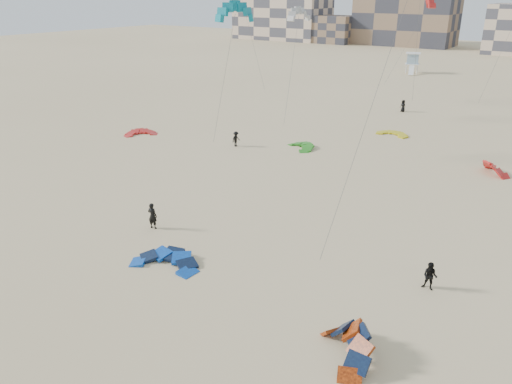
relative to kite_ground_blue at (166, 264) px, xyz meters
The scene contains 18 objects.
ground 2.20m from the kite_ground_blue, 160.90° to the right, with size 320.00×320.00×0.00m, color beige.
kite_ground_blue is the anchor object (origin of this frame).
kite_ground_orange 12.33m from the kite_ground_blue, ahead, with size 3.49×2.86×2.13m, color #E24C0E, non-canonical shape.
kite_ground_red 29.85m from the kite_ground_blue, 139.49° to the left, with size 3.32×3.47×0.81m, color red, non-canonical shape.
kite_ground_green 25.70m from the kite_ground_blue, 101.56° to the left, with size 3.21×3.35×0.80m, color #308B22, non-canonical shape.
kite_ground_red_far 31.05m from the kite_ground_blue, 65.40° to the left, with size 2.96×2.60×1.72m, color red, non-canonical shape.
kite_ground_yellow 35.41m from the kite_ground_blue, 88.61° to the left, with size 3.22×3.38×0.40m, color #DDB90B, non-canonical shape.
kitesurfer_main 5.26m from the kite_ground_blue, 143.57° to the left, with size 0.68×0.44×1.86m, color black.
kitesurfer_b 15.04m from the kite_ground_blue, 24.42° to the left, with size 0.79×0.61×1.62m, color black.
kitesurfer_c 24.51m from the kite_ground_blue, 116.87° to the left, with size 1.02×0.59×1.59m, color black.
kitesurfer_e 47.44m from the kite_ground_blue, 92.64° to the left, with size 0.78×0.51×1.59m, color black.
kite_fly_teal_a 25.99m from the kite_ground_blue, 115.64° to the left, with size 4.75×4.75×13.34m.
kite_fly_grey 41.39m from the kite_ground_blue, 109.03° to the left, with size 5.22×10.25×12.51m.
kite_fly_red 63.50m from the kite_ground_blue, 94.17° to the left, with size 7.64×4.54×13.87m.
lifeguard_tower_far 82.49m from the kite_ground_blue, 98.63° to the left, with size 3.38×5.62×3.84m.
condo_west_a 148.18m from the kite_ground_blue, 119.14° to the left, with size 30.00×15.00×14.00m, color beige.
condo_west_b 137.38m from the kite_ground_blue, 103.53° to the left, with size 28.00×14.00×18.00m, color #80644D.
condo_fill_left 137.58m from the kite_ground_blue, 112.25° to the left, with size 12.00×10.00×8.00m, color #80644D.
Camera 1 is at (21.19, -17.58, 15.17)m, focal length 35.00 mm.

